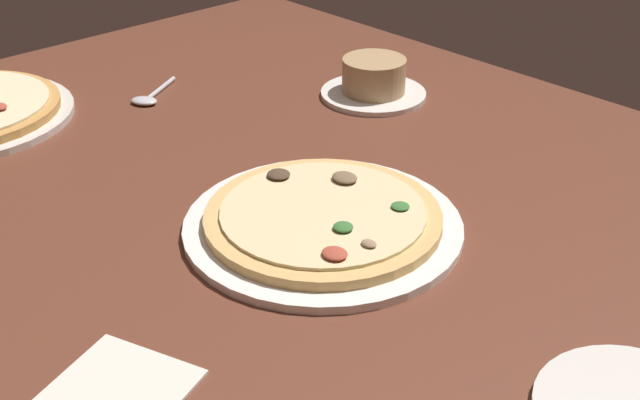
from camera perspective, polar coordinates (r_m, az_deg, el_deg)
The scene contains 4 objects.
dining_table at distance 93.91cm, azimuth -0.20°, elevation -2.22°, with size 150.00×110.00×4.00cm, color brown.
pizza_main at distance 89.87cm, azimuth 0.21°, elevation -1.45°, with size 31.03×31.03×3.35cm.
ramekin_on_saucer at distance 124.16cm, azimuth 3.79°, elevation 8.32°, with size 16.00×16.00×5.97cm.
spoon at distance 125.96cm, azimuth -11.91°, elevation 7.06°, with size 7.68×11.00×1.00cm.
Camera 1 is at (58.33, -54.23, 51.75)cm, focal length 45.65 mm.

